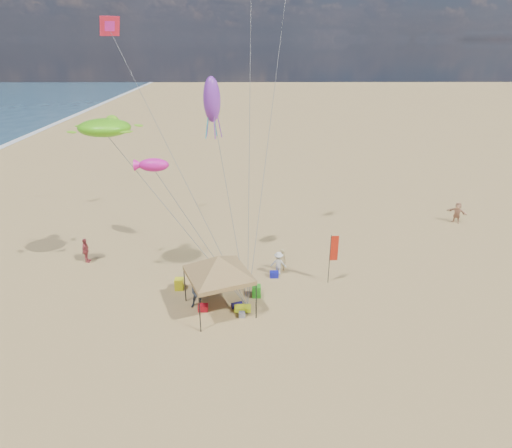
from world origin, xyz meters
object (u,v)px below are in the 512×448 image
object	(u,v)px
cooler_blue	(274,274)
person_far_c	(457,212)
feather_flag	(333,251)
person_near_c	(279,263)
person_far_a	(86,250)
chair_green	(256,291)
cooler_red	(203,308)
person_near_b	(198,292)
chair_yellow	(179,284)
person_near_a	(282,260)
beach_cart	(243,308)
canopy_tent	(218,258)

from	to	relation	value
cooler_blue	person_far_c	xyz separation A→B (m)	(15.30, 8.78, 0.67)
feather_flag	person_near_c	bearing A→B (deg)	161.71
person_far_a	chair_green	bearing A→B (deg)	-112.57
chair_green	person_near_c	world-z (taller)	person_near_c
cooler_blue	person_far_c	world-z (taller)	person_far_c
cooler_red	chair_green	distance (m)	3.29
person_far_a	person_near_b	bearing A→B (deg)	-125.12
chair_green	chair_yellow	bearing A→B (deg)	169.55
cooler_red	person_far_c	distance (m)	23.06
feather_flag	person_far_c	distance (m)	15.24
person_far_a	person_far_c	distance (m)	28.55
person_near_a	person_near_c	bearing A→B (deg)	56.36
cooler_blue	beach_cart	world-z (taller)	cooler_blue
feather_flag	person_near_b	xyz separation A→B (m)	(-7.83, -2.52, -1.23)
chair_green	chair_yellow	xyz separation A→B (m)	(-4.60, 0.85, 0.00)
person_near_a	person_far_c	distance (m)	16.77
cooler_red	person_near_b	world-z (taller)	person_near_b
cooler_blue	chair_green	bearing A→B (deg)	-117.26
cooler_blue	person_far_a	size ratio (longest dim) A/B	0.32
person_near_c	person_far_c	world-z (taller)	person_far_c
cooler_blue	chair_green	distance (m)	2.51
feather_flag	chair_green	bearing A→B (deg)	-161.77
chair_green	person_near_a	xyz separation A→B (m)	(1.66, 3.09, 0.42)
cooler_red	person_near_b	bearing A→B (deg)	123.32
beach_cart	person_near_b	world-z (taller)	person_near_b
person_near_a	person_near_c	distance (m)	0.59
cooler_blue	person_near_b	distance (m)	5.49
feather_flag	person_near_a	world-z (taller)	feather_flag
person_near_a	person_near_b	distance (m)	6.39
canopy_tent	person_far_c	distance (m)	22.32
person_near_b	person_far_c	xyz separation A→B (m)	(19.68, 12.02, -0.05)
feather_flag	cooler_red	xyz separation A→B (m)	(-7.55, -2.94, -1.95)
cooler_red	person_far_c	xyz separation A→B (m)	(19.41, 12.43, 0.67)
chair_green	person_near_b	world-z (taller)	person_near_b
cooler_red	beach_cart	world-z (taller)	cooler_red
cooler_blue	person_far_c	bearing A→B (deg)	29.85
canopy_tent	feather_flag	world-z (taller)	canopy_tent
person_near_b	person_near_c	size ratio (longest dim) A/B	1.16
feather_flag	chair_yellow	size ratio (longest dim) A/B	4.60
canopy_tent	chair_yellow	world-z (taller)	canopy_tent
canopy_tent	chair_green	world-z (taller)	canopy_tent
cooler_blue	person_near_c	distance (m)	0.74
person_near_a	person_far_a	xyz separation A→B (m)	(-12.99, 1.32, 0.08)
chair_green	beach_cart	world-z (taller)	chair_green
chair_yellow	person_near_b	world-z (taller)	person_near_b
cooler_red	chair_yellow	bearing A→B (deg)	125.79
chair_yellow	person_near_a	distance (m)	6.67
cooler_red	chair_yellow	xyz separation A→B (m)	(-1.64, 2.28, 0.16)
person_near_a	person_far_c	xyz separation A→B (m)	(14.78, 7.91, 0.09)
canopy_tent	person_near_b	bearing A→B (deg)	166.78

